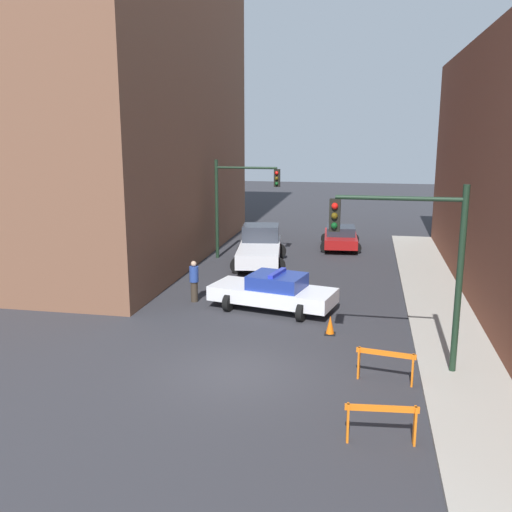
# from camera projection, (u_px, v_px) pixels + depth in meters

# --- Properties ---
(ground_plane) EXTENTS (120.00, 120.00, 0.00)m
(ground_plane) POSITION_uv_depth(u_px,v_px,m) (239.00, 372.00, 16.13)
(ground_plane) COLOR #2D2D33
(sidewalk_right) EXTENTS (2.40, 44.00, 0.12)m
(sidewalk_right) POSITION_uv_depth(u_px,v_px,m) (469.00, 389.00, 14.95)
(sidewalk_right) COLOR #9E998E
(sidewalk_right) RESTS_ON ground_plane
(building_corner_left) EXTENTS (14.00, 20.00, 24.13)m
(building_corner_left) POSITION_uv_depth(u_px,v_px,m) (69.00, 23.00, 29.17)
(building_corner_left) COLOR brown
(building_corner_left) RESTS_ON ground_plane
(traffic_light_near) EXTENTS (3.64, 0.35, 5.20)m
(traffic_light_near) POSITION_uv_depth(u_px,v_px,m) (416.00, 250.00, 15.45)
(traffic_light_near) COLOR black
(traffic_light_near) RESTS_ON sidewalk_right
(traffic_light_far) EXTENTS (3.44, 0.35, 5.20)m
(traffic_light_far) POSITION_uv_depth(u_px,v_px,m) (237.00, 195.00, 29.63)
(traffic_light_far) COLOR black
(traffic_light_far) RESTS_ON ground_plane
(police_car) EXTENTS (4.99, 3.00, 1.52)m
(police_car) POSITION_uv_depth(u_px,v_px,m) (274.00, 291.00, 21.60)
(police_car) COLOR white
(police_car) RESTS_ON ground_plane
(white_truck) EXTENTS (3.09, 5.62, 1.90)m
(white_truck) POSITION_uv_depth(u_px,v_px,m) (260.00, 247.00, 28.83)
(white_truck) COLOR silver
(white_truck) RESTS_ON ground_plane
(parked_car_near) EXTENTS (2.47, 4.41, 1.31)m
(parked_car_near) POSITION_uv_depth(u_px,v_px,m) (340.00, 237.00, 32.82)
(parked_car_near) COLOR maroon
(parked_car_near) RESTS_ON ground_plane
(pedestrian_crossing) EXTENTS (0.39, 0.39, 1.66)m
(pedestrian_crossing) POSITION_uv_depth(u_px,v_px,m) (194.00, 281.00, 22.60)
(pedestrian_crossing) COLOR #382D23
(pedestrian_crossing) RESTS_ON ground_plane
(barrier_front) EXTENTS (1.60, 0.30, 0.90)m
(barrier_front) POSITION_uv_depth(u_px,v_px,m) (381.00, 417.00, 12.36)
(barrier_front) COLOR orange
(barrier_front) RESTS_ON ground_plane
(barrier_mid) EXTENTS (1.59, 0.40, 0.90)m
(barrier_mid) POSITION_uv_depth(u_px,v_px,m) (386.00, 361.00, 15.39)
(barrier_mid) COLOR orange
(barrier_mid) RESTS_ON ground_plane
(traffic_cone) EXTENTS (0.36, 0.36, 0.66)m
(traffic_cone) POSITION_uv_depth(u_px,v_px,m) (330.00, 325.00, 19.07)
(traffic_cone) COLOR black
(traffic_cone) RESTS_ON ground_plane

